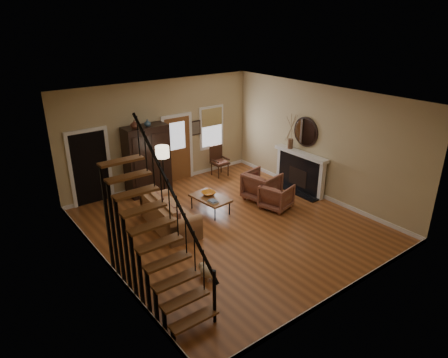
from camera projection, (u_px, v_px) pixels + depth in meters
room at (179, 156)px, 10.86m from camera, size 7.00×7.33×3.30m
staircase at (154, 221)px, 7.25m from camera, size 0.94×2.80×3.20m
fireplace at (301, 168)px, 12.19m from camera, size 0.33×1.95×2.30m
armoire at (147, 160)px, 11.90m from camera, size 1.30×0.60×2.10m
vase_a at (134, 124)px, 11.18m from camera, size 0.24×0.24×0.25m
vase_b at (147, 123)px, 11.41m from camera, size 0.20×0.20×0.21m
sofa at (170, 214)px, 10.17m from camera, size 1.03×2.04×0.73m
coffee_table at (210, 204)px, 11.02m from camera, size 0.77×1.19×0.43m
bowl at (209, 193)px, 11.06m from camera, size 0.39×0.39×0.10m
books at (213, 201)px, 10.64m from camera, size 0.21×0.28×0.05m
armchair_left at (276, 196)px, 11.17m from camera, size 0.97×0.95×0.72m
armchair_right at (262, 186)px, 11.69m from camera, size 1.08×1.06×0.85m
floor_lamp at (164, 175)px, 11.38m from camera, size 0.40×0.40×1.69m
side_chair at (220, 161)px, 13.38m from camera, size 0.54×0.54×1.02m
dog at (207, 272)px, 8.23m from camera, size 0.26×0.42×0.30m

